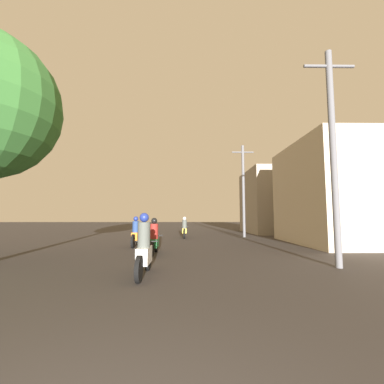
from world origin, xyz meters
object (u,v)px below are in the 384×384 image
motorcycle_green (154,240)px  motorcycle_orange (136,234)px  motorcycle_white (144,251)px  building_right_near (334,193)px  utility_pole_far (243,188)px  utility_pole_near (333,150)px  motorcycle_yellow (185,229)px  building_right_far (275,202)px

motorcycle_green → motorcycle_orange: (-1.27, 2.62, 0.02)m
motorcycle_white → building_right_near: building_right_near is taller
utility_pole_far → motorcycle_orange: bearing=-140.5°
motorcycle_orange → building_right_near: bearing=7.7°
motorcycle_white → utility_pole_near: utility_pole_near is taller
motorcycle_white → building_right_near: (9.26, 7.34, 2.13)m
building_right_near → utility_pole_near: utility_pole_near is taller
motorcycle_yellow → utility_pole_near: bearing=-74.0°
building_right_near → building_right_far: (-0.16, 9.20, 0.03)m
motorcycle_green → building_right_near: 10.40m
motorcycle_orange → building_right_far: bearing=46.1°
motorcycle_green → building_right_far: building_right_far is taller
motorcycle_white → building_right_near: 12.01m
motorcycle_white → utility_pole_far: size_ratio=0.30×
motorcycle_orange → utility_pole_far: size_ratio=0.29×
building_right_near → utility_pole_near: 7.40m
building_right_far → utility_pole_near: (-3.49, -15.59, 0.74)m
building_right_near → utility_pole_far: 6.09m
motorcycle_white → building_right_near: bearing=46.4°
utility_pole_near → utility_pole_far: 10.84m
motorcycle_white → utility_pole_far: (5.15, 11.78, 2.87)m
building_right_near → motorcycle_green: bearing=-158.9°
motorcycle_green → building_right_near: (9.49, 3.67, 2.19)m
motorcycle_green → utility_pole_far: utility_pole_far is taller
motorcycle_green → utility_pole_far: 10.16m
building_right_far → utility_pole_far: 6.22m
building_right_far → utility_pole_far: utility_pole_far is taller
building_right_near → building_right_far: building_right_far is taller
motorcycle_yellow → motorcycle_orange: bearing=-124.4°
utility_pole_near → motorcycle_orange: bearing=143.1°
building_right_far → utility_pole_near: 15.99m
utility_pole_far → motorcycle_white: bearing=-113.6°
motorcycle_green → motorcycle_yellow: size_ratio=0.89×
motorcycle_orange → building_right_near: building_right_near is taller
motorcycle_white → utility_pole_far: utility_pole_far is taller
motorcycle_green → utility_pole_near: bearing=-25.3°
building_right_near → utility_pole_near: bearing=-119.7°
building_right_far → motorcycle_orange: bearing=-136.0°
motorcycle_orange → motorcycle_yellow: motorcycle_orange is taller
motorcycle_orange → motorcycle_white: bearing=-74.5°
motorcycle_white → motorcycle_orange: 6.47m
motorcycle_white → motorcycle_orange: (-1.50, 6.30, -0.04)m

